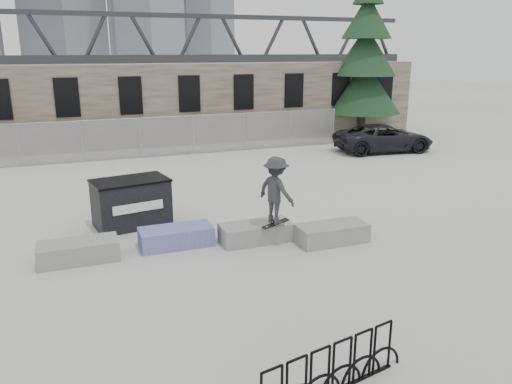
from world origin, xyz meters
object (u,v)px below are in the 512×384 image
skateboarder (276,190)px  planter_offset (332,232)px  bike_rack (331,371)px  suv (384,138)px  spruce_tree (365,59)px  planter_far_left (78,250)px  planter_center_right (256,232)px  planter_center_left (176,236)px  dumpster (131,202)px

skateboarder → planter_offset: bearing=-126.4°
bike_rack → skateboarder: 6.42m
suv → skateboarder: size_ratio=2.67×
spruce_tree → skateboarder: 20.25m
planter_far_left → planter_offset: size_ratio=1.00×
planter_center_right → skateboarder: 1.45m
planter_center_right → planter_offset: (2.00, -0.82, 0.00)m
planter_center_right → spruce_tree: 20.39m
spruce_tree → planter_center_left: bearing=-136.1°
planter_offset → planter_center_right: bearing=157.6°
planter_far_left → skateboarder: (5.17, -0.82, 1.31)m
skateboarder → suv: bearing=-70.1°
dumpster → skateboarder: size_ratio=1.24×
planter_far_left → spruce_tree: 23.49m
planter_center_left → suv: 16.17m
spruce_tree → dumpster: bearing=-142.3°
planter_offset → planter_far_left: bearing=170.2°
planter_far_left → suv: suv is taller
skateboarder → planter_center_right: bearing=16.8°
planter_center_left → spruce_tree: spruce_tree is taller
planter_far_left → dumpster: size_ratio=0.82×
planter_offset → suv: bearing=49.5°
planter_center_left → suv: size_ratio=0.38×
planter_center_right → suv: bearing=41.5°
spruce_tree → skateboarder: (-12.59, -15.55, -3.13)m
planter_center_right → bike_rack: bike_rack is taller
planter_center_left → skateboarder: skateboarder is taller
suv → planter_center_right: bearing=137.9°
planter_center_right → suv: size_ratio=0.38×
planter_center_left → dumpster: bearing=113.0°
planter_center_right → skateboarder: bearing=-49.1°
dumpster → suv: bearing=16.6°
planter_center_left → planter_center_right: bearing=-12.3°
planter_far_left → skateboarder: 5.39m
spruce_tree → planter_offset: bearing=-124.7°
bike_rack → skateboarder: (1.65, 6.09, 1.16)m
planter_far_left → planter_center_right: same height
planter_center_left → planter_offset: bearing=-17.3°
dumpster → suv: size_ratio=0.46×
planter_offset → skateboarder: skateboarder is taller
dumpster → planter_far_left: bearing=-136.2°
bike_rack → planter_far_left: bearing=117.0°
dumpster → spruce_tree: (16.10, 12.44, 3.98)m
planter_center_left → suv: bearing=35.1°
planter_center_right → dumpster: dumpster is taller
planter_center_right → spruce_tree: (13.00, 15.07, 4.43)m
planter_far_left → suv: 18.40m
planter_offset → spruce_tree: size_ratio=0.17×
planter_center_left → planter_offset: same height
planter_center_left → dumpster: 2.38m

